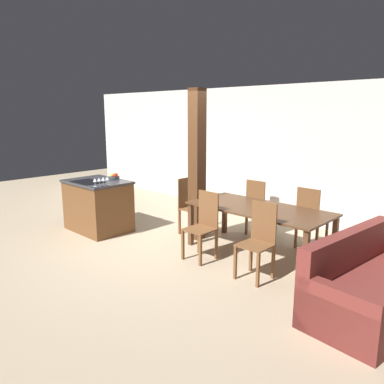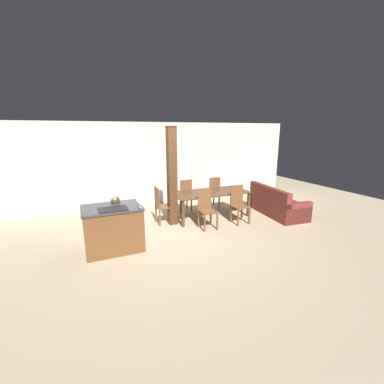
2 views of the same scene
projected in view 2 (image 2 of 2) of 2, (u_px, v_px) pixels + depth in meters
name	position (u px, v px, depth m)	size (l,w,h in m)	color
ground_plane	(173.00, 234.00, 6.20)	(16.00, 16.00, 0.00)	tan
wall_back	(143.00, 165.00, 8.38)	(11.20, 0.08, 2.70)	silver
kitchen_island	(113.00, 228.00, 5.32)	(1.18, 0.86, 0.95)	brown
fruit_bowl	(115.00, 200.00, 5.51)	(0.20, 0.20, 0.12)	#383D47
wine_glass_near	(140.00, 203.00, 5.07)	(0.06, 0.06, 0.14)	silver
wine_glass_middle	(139.00, 202.00, 5.14)	(0.06, 0.06, 0.14)	silver
wine_glass_far	(139.00, 201.00, 5.22)	(0.06, 0.06, 0.14)	silver
wine_glass_end	(138.00, 200.00, 5.29)	(0.06, 0.06, 0.14)	silver
dining_table	(210.00, 194.00, 7.32)	(2.17, 1.02, 0.74)	#51331E
dining_chair_near_left	(207.00, 208.00, 6.52)	(0.40, 0.40, 1.01)	brown
dining_chair_near_right	(239.00, 204.00, 6.90)	(0.40, 0.40, 1.01)	brown
dining_chair_far_left	(185.00, 195.00, 7.81)	(0.40, 0.40, 1.01)	brown
dining_chair_far_right	(213.00, 192.00, 8.20)	(0.40, 0.40, 1.01)	brown
dining_chair_head_end	(161.00, 205.00, 6.78)	(0.40, 0.40, 1.01)	brown
couch	(277.00, 205.00, 7.61)	(1.03, 1.90, 0.86)	maroon
timber_post	(172.00, 177.00, 6.60)	(0.22, 0.22, 2.55)	#4C2D19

